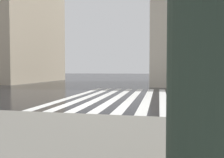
% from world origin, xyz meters
% --- Properties ---
extents(ground_plane, '(220.00, 220.00, 0.00)m').
position_xyz_m(ground_plane, '(0.00, 0.00, 0.00)').
color(ground_plane, black).
extents(zebra_crossing, '(13.00, 7.50, 0.01)m').
position_xyz_m(zebra_crossing, '(4.00, -1.08, 0.00)').
color(zebra_crossing, silver).
rests_on(zebra_crossing, ground_plane).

